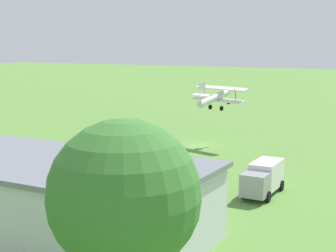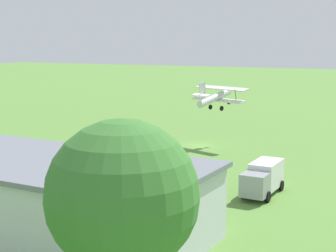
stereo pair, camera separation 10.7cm
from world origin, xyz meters
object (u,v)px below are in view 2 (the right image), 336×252
at_px(person_walking_on_apron, 207,176).
at_px(tree_by_windsock, 122,196).
at_px(truck_box_grey, 263,178).
at_px(person_watching_takeoff, 207,170).
at_px(hangar, 5,188).
at_px(person_near_hangar_door, 40,154).
at_px(biplane, 216,97).
at_px(person_crossing_taxiway, 33,159).
at_px(person_at_fence_line, 171,175).

xyz_separation_m(person_walking_on_apron, tree_by_windsock, (-7.55, 29.11, 6.85)).
relative_size(truck_box_grey, person_watching_takeoff, 3.70).
height_order(person_walking_on_apron, tree_by_windsock, tree_by_windsock).
bearing_deg(person_watching_takeoff, hangar, 64.33).
bearing_deg(person_near_hangar_door, biplane, -132.25).
height_order(biplane, person_crossing_taxiway, biplane).
distance_m(biplane, tree_by_windsock, 48.91).
distance_m(hangar, person_crossing_taxiway, 19.21).
relative_size(biplane, person_crossing_taxiway, 5.30).
xyz_separation_m(hangar, truck_box_grey, (-15.73, -15.74, -1.15)).
distance_m(person_crossing_taxiway, person_watching_takeoff, 19.90).
distance_m(truck_box_grey, person_crossing_taxiway, 26.29).
xyz_separation_m(truck_box_grey, tree_by_windsock, (-1.72, 28.04, 6.11)).
height_order(truck_box_grey, person_watching_takeoff, truck_box_grey).
relative_size(person_watching_takeoff, tree_by_windsock, 0.16).
distance_m(truck_box_grey, person_watching_takeoff, 7.39).
relative_size(person_crossing_taxiway, person_at_fence_line, 1.03).
bearing_deg(person_crossing_taxiway, tree_by_windsock, 134.75).
relative_size(person_crossing_taxiway, person_watching_takeoff, 0.92).
xyz_separation_m(biplane, tree_by_windsock, (-13.26, 47.07, 1.11)).
bearing_deg(hangar, person_crossing_taxiway, -56.51).
relative_size(person_walking_on_apron, person_crossing_taxiway, 1.09).
bearing_deg(person_at_fence_line, person_near_hangar_door, -6.10).
relative_size(biplane, truck_box_grey, 1.31).
bearing_deg(person_crossing_taxiway, person_walking_on_apron, -177.57).
bearing_deg(person_watching_takeoff, tree_by_windsock, 104.91).
height_order(hangar, person_crossing_taxiway, hangar).
relative_size(person_walking_on_apron, person_at_fence_line, 1.13).
xyz_separation_m(person_walking_on_apron, person_crossing_taxiway, (20.45, 0.87, -0.08)).
relative_size(person_near_hangar_door, person_watching_takeoff, 1.00).
bearing_deg(person_crossing_taxiway, person_watching_takeoff, -171.23).
bearing_deg(person_walking_on_apron, hangar, 59.50).
xyz_separation_m(person_at_fence_line, tree_by_windsock, (-11.04, 28.39, 6.95)).
height_order(person_near_hangar_door, person_watching_takeoff, person_near_hangar_door).
distance_m(hangar, person_near_hangar_door, 21.18).
bearing_deg(tree_by_windsock, person_watching_takeoff, -75.09).
relative_size(person_at_fence_line, person_watching_takeoff, 0.89).
bearing_deg(person_at_fence_line, person_walking_on_apron, -168.44).
bearing_deg(person_walking_on_apron, tree_by_windsock, 104.54).
bearing_deg(person_near_hangar_door, person_at_fence_line, 173.90).
bearing_deg(person_watching_takeoff, person_near_hangar_door, 2.87).
bearing_deg(biplane, person_walking_on_apron, 107.63).
height_order(person_near_hangar_door, tree_by_windsock, tree_by_windsock).
bearing_deg(tree_by_windsock, person_crossing_taxiway, -45.25).
bearing_deg(person_at_fence_line, person_watching_takeoff, -133.28).
distance_m(person_walking_on_apron, person_crossing_taxiway, 20.47).
xyz_separation_m(person_walking_on_apron, person_at_fence_line, (3.49, 0.71, -0.11)).
relative_size(truck_box_grey, tree_by_windsock, 0.59).
bearing_deg(hangar, biplane, -96.88).
bearing_deg(tree_by_windsock, person_at_fence_line, -68.75).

